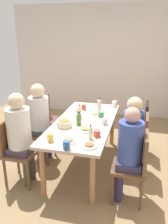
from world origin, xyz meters
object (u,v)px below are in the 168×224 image
chair_0 (138,141)px  person_5 (129,147)px  plate_1 (68,140)px  cup_0 (50,138)px  plate_4 (89,145)px  cup_3 (84,107)px  cup_1 (101,115)px  plate_0 (79,112)px  bottle_0 (99,105)px  chair_1 (36,130)px  plate_3 (86,129)px  bowl_0 (64,123)px  cup_4 (105,121)px  cup_5 (66,145)px  dining_table (84,127)px  cup_2 (115,104)px  bottle_3 (90,133)px  person_4 (20,131)px  bottle_2 (79,119)px  plate_2 (95,114)px  chair_2 (50,117)px  person_1 (40,116)px  chair_5 (136,164)px  bottle_1 (79,112)px  chair_4 (15,148)px  cup_6 (97,133)px  chair_3 (139,125)px

chair_0 → person_5: size_ratio=0.74×
plate_1 → cup_0: cup_0 is taller
plate_4 → cup_3: (-1.26, -0.39, 0.03)m
cup_1 → cup_3: cup_3 is taller
plate_0 → bottle_0: (-0.15, 0.31, 0.10)m
chair_0 → chair_1: same height
person_5 → plate_3: bearing=-118.1°
bowl_0 → cup_4: bearing=113.8°
chair_1 → cup_5: 1.22m
dining_table → cup_2: bearing=157.5°
bottle_0 → bottle_3: size_ratio=1.18×
person_4 → cup_3: 1.27m
bottle_0 → bottle_2: 0.69m
chair_1 → bowl_0: chair_1 is taller
plate_2 → bottle_2: size_ratio=1.01×
person_5 → cup_3: size_ratio=11.10×
chair_0 → cup_2: chair_0 is taller
bowl_0 → chair_2: bearing=-146.7°
cup_0 → bottle_3: size_ratio=0.56×
plate_3 → plate_4: 0.47m
person_5 → cup_1: person_5 is taller
plate_2 → cup_0: 1.09m
dining_table → plate_3: plate_3 is taller
person_1 → chair_1: bearing=-90.0°
chair_5 → person_1: bearing=-112.4°
bottle_1 → bowl_0: bearing=-14.6°
chair_0 → cup_2: (-0.83, -0.45, 0.27)m
cup_1 → plate_0: bearing=-106.4°
chair_4 → cup_0: bearing=79.1°
person_5 → bottle_0: bearing=-153.0°
chair_5 → bowl_0: bearing=-109.5°
cup_2 → cup_3: cup_2 is taller
chair_1 → cup_6: 1.20m
cup_1 → cup_5: cup_5 is taller
chair_3 → person_4: (1.24, -1.51, 0.26)m
dining_table → cup_5: size_ratio=16.38×
chair_3 → plate_1: bearing=-32.3°
chair_4 → plate_3: chair_4 is taller
dining_table → plate_2: 0.34m
cup_4 → bottle_0: (-0.54, -0.18, 0.06)m
person_1 → plate_0: (-0.36, 0.52, -0.01)m
bottle_1 → cup_1: bearing=106.0°
cup_4 → plate_1: bearing=-27.2°
chair_0 → chair_1: 1.60m
chair_5 → person_4: bearing=-90.0°
chair_4 → cup_1: bearing=130.7°
chair_5 → cup_1: size_ratio=7.47×
chair_1 → cup_2: chair_1 is taller
chair_2 → chair_5: 2.02m
dining_table → cup_3: size_ratio=17.06×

